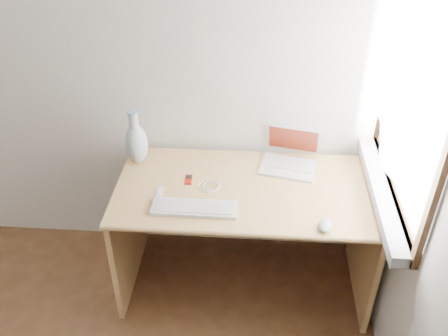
# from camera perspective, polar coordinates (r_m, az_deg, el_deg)

# --- Properties ---
(back_wall) EXTENTS (3.50, 0.04, 2.60)m
(back_wall) POSITION_cam_1_polar(r_m,az_deg,el_deg) (2.81, -18.83, 13.00)
(back_wall) COLOR silver
(back_wall) RESTS_ON floor
(window) EXTENTS (0.11, 0.99, 1.10)m
(window) POSITION_cam_1_polar(r_m,az_deg,el_deg) (2.30, 20.32, 7.01)
(window) COLOR white
(window) RESTS_ON right_wall
(desk) EXTENTS (1.35, 0.68, 0.71)m
(desk) POSITION_cam_1_polar(r_m,az_deg,el_deg) (2.77, 2.52, -4.58)
(desk) COLOR tan
(desk) RESTS_ON floor
(laptop) EXTENTS (0.33, 0.30, 0.20)m
(laptop) POSITION_cam_1_polar(r_m,az_deg,el_deg) (2.74, 7.32, 1.20)
(laptop) COLOR white
(laptop) RESTS_ON desk
(external_keyboard) EXTENTS (0.42, 0.13, 0.02)m
(external_keyboard) POSITION_cam_1_polar(r_m,az_deg,el_deg) (2.44, -3.43, -4.57)
(external_keyboard) COLOR white
(external_keyboard) RESTS_ON desk
(mouse) EXTENTS (0.09, 0.11, 0.04)m
(mouse) POSITION_cam_1_polar(r_m,az_deg,el_deg) (2.38, 11.54, -6.42)
(mouse) COLOR white
(mouse) RESTS_ON desk
(ipod) EXTENTS (0.04, 0.08, 0.01)m
(ipod) POSITION_cam_1_polar(r_m,az_deg,el_deg) (2.63, -4.08, -1.32)
(ipod) COLOR #AB110B
(ipod) RESTS_ON desk
(cable_coil) EXTENTS (0.15, 0.15, 0.01)m
(cable_coil) POSITION_cam_1_polar(r_m,az_deg,el_deg) (2.58, -1.70, -2.07)
(cable_coil) COLOR white
(cable_coil) RESTS_ON desk
(remote) EXTENTS (0.04, 0.08, 0.01)m
(remote) POSITION_cam_1_polar(r_m,az_deg,el_deg) (2.56, -7.37, -2.77)
(remote) COLOR white
(remote) RESTS_ON desk
(vase) EXTENTS (0.12, 0.12, 0.32)m
(vase) POSITION_cam_1_polar(r_m,az_deg,el_deg) (2.74, -10.00, 2.92)
(vase) COLOR silver
(vase) RESTS_ON desk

